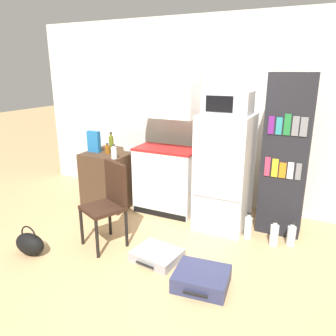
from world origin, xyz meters
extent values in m
plane|color=tan|center=(0.00, 0.00, 0.00)|extent=(24.00, 24.00, 0.00)
cube|color=silver|center=(0.20, 2.00, 1.31)|extent=(6.40, 0.10, 2.63)
cube|color=#422D1E|center=(-1.32, 1.26, 0.39)|extent=(0.66, 0.68, 0.79)
cube|color=white|center=(-0.48, 1.37, 0.44)|extent=(0.83, 0.46, 0.88)
cube|color=#B21E1E|center=(-0.48, 1.37, 0.89)|extent=(0.84, 0.47, 0.03)
cube|color=white|center=(-0.48, 1.37, 1.65)|extent=(0.83, 0.39, 0.64)
cube|color=black|center=(-0.48, 1.14, 0.04)|extent=(0.80, 0.01, 0.08)
cube|color=white|center=(0.36, 1.28, 0.71)|extent=(0.61, 0.64, 1.42)
cube|color=gray|center=(0.36, 0.96, 0.48)|extent=(0.58, 0.01, 0.01)
cylinder|color=silver|center=(0.55, 0.95, 0.97)|extent=(0.02, 0.02, 0.50)
cube|color=#B7B7BC|center=(0.36, 1.28, 1.55)|extent=(0.54, 0.36, 0.26)
cube|color=black|center=(0.31, 1.10, 1.55)|extent=(0.31, 0.01, 0.18)
cube|color=black|center=(1.03, 1.44, 0.95)|extent=(0.50, 0.31, 1.89)
cube|color=#A33351|center=(0.86, 1.28, 0.85)|extent=(0.06, 0.01, 0.22)
cube|color=gold|center=(0.94, 1.28, 0.84)|extent=(0.07, 0.01, 0.21)
cube|color=orange|center=(1.03, 1.28, 0.83)|extent=(0.07, 0.01, 0.18)
cube|color=silver|center=(1.11, 1.28, 0.83)|extent=(0.06, 0.01, 0.19)
cube|color=slate|center=(1.20, 1.28, 0.83)|extent=(0.06, 0.01, 0.19)
cube|color=#661E75|center=(0.86, 1.28, 1.33)|extent=(0.06, 0.01, 0.20)
cube|color=teal|center=(0.94, 1.28, 1.33)|extent=(0.06, 0.01, 0.19)
cube|color=#1E7033|center=(1.03, 1.28, 1.35)|extent=(0.07, 0.01, 0.23)
cube|color=slate|center=(1.11, 1.28, 1.34)|extent=(0.07, 0.01, 0.21)
cube|color=slate|center=(1.20, 1.28, 1.33)|extent=(0.07, 0.01, 0.21)
cylinder|color=silver|center=(-1.06, 0.98, 0.86)|extent=(0.08, 0.08, 0.15)
cylinder|color=silver|center=(-1.06, 0.98, 0.95)|extent=(0.03, 0.03, 0.03)
cylinder|color=black|center=(-1.06, 0.98, 0.97)|extent=(0.04, 0.04, 0.02)
cylinder|color=#566619|center=(-1.31, 1.28, 0.90)|extent=(0.07, 0.07, 0.22)
cylinder|color=#566619|center=(-1.31, 1.28, 1.03)|extent=(0.03, 0.03, 0.04)
cylinder|color=black|center=(-1.31, 1.28, 1.06)|extent=(0.03, 0.03, 0.02)
cylinder|color=brown|center=(-1.30, 1.16, 0.84)|extent=(0.07, 0.07, 0.11)
cylinder|color=brown|center=(-1.30, 1.16, 0.91)|extent=(0.03, 0.03, 0.02)
cylinder|color=black|center=(-1.30, 1.16, 0.93)|extent=(0.04, 0.04, 0.01)
cylinder|color=silver|center=(-1.14, 1.47, 0.81)|extent=(0.18, 0.18, 0.05)
cube|color=#1E66A8|center=(-1.52, 1.16, 0.94)|extent=(0.19, 0.07, 0.30)
cylinder|color=black|center=(-0.93, 0.11, 0.22)|extent=(0.04, 0.04, 0.44)
cylinder|color=black|center=(-0.60, -0.03, 0.22)|extent=(0.04, 0.04, 0.44)
cylinder|color=black|center=(-0.78, 0.45, 0.22)|extent=(0.04, 0.04, 0.44)
cylinder|color=black|center=(-0.45, 0.30, 0.22)|extent=(0.04, 0.04, 0.44)
cube|color=#331E14|center=(-0.69, 0.21, 0.46)|extent=(0.53, 0.53, 0.04)
cube|color=#331E14|center=(-0.62, 0.37, 0.71)|extent=(0.37, 0.20, 0.48)
cube|color=#99999E|center=(-0.02, 0.21, 0.05)|extent=(0.52, 0.45, 0.10)
cylinder|color=black|center=(-0.05, -0.01, 0.05)|extent=(0.21, 0.05, 0.02)
cube|color=navy|center=(0.56, 0.00, 0.08)|extent=(0.53, 0.47, 0.15)
cylinder|color=black|center=(0.58, -0.23, 0.08)|extent=(0.22, 0.04, 0.02)
ellipsoid|color=black|center=(-1.30, -0.30, 0.12)|extent=(0.36, 0.20, 0.24)
torus|color=black|center=(-1.30, -0.30, 0.23)|extent=(0.21, 0.02, 0.21)
cylinder|color=silver|center=(1.04, 1.05, 0.12)|extent=(0.09, 0.09, 0.25)
cylinder|color=silver|center=(1.04, 1.05, 0.27)|extent=(0.04, 0.04, 0.04)
cylinder|color=black|center=(1.04, 1.05, 0.30)|extent=(0.05, 0.05, 0.03)
cylinder|color=silver|center=(1.21, 1.14, 0.11)|extent=(0.09, 0.09, 0.22)
cylinder|color=silver|center=(1.21, 1.14, 0.24)|extent=(0.04, 0.04, 0.04)
cylinder|color=black|center=(1.21, 1.14, 0.28)|extent=(0.05, 0.05, 0.02)
cylinder|color=silver|center=(0.73, 1.08, 0.13)|extent=(0.09, 0.09, 0.26)
cylinder|color=silver|center=(0.73, 1.08, 0.28)|extent=(0.04, 0.04, 0.05)
cylinder|color=black|center=(0.73, 1.08, 0.32)|extent=(0.05, 0.05, 0.03)
camera|label=1|loc=(1.41, -2.46, 1.93)|focal=35.00mm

